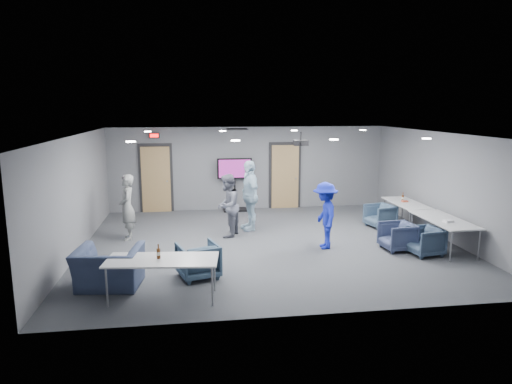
{
  "coord_description": "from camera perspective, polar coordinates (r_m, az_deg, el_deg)",
  "views": [
    {
      "loc": [
        -1.87,
        -10.73,
        3.34
      ],
      "look_at": [
        -0.26,
        0.56,
        1.2
      ],
      "focal_mm": 32.0,
      "sensor_mm": 36.0,
      "label": 1
    }
  ],
  "objects": [
    {
      "name": "bottle_front",
      "position": [
        8.19,
        -12.09,
        -7.49
      ],
      "size": [
        0.07,
        0.07,
        0.26
      ],
      "color": "#50280D",
      "rests_on": "table_front_left"
    },
    {
      "name": "wall_left",
      "position": [
        11.23,
        -21.54,
        -0.34
      ],
      "size": [
        0.02,
        8.0,
        2.7
      ],
      "primitive_type": "cube",
      "color": "slate",
      "rests_on": "floor"
    },
    {
      "name": "chair_front_a",
      "position": [
        9.19,
        -7.25,
        -8.45
      ],
      "size": [
        0.94,
        0.95,
        0.7
      ],
      "primitive_type": "imported",
      "rotation": [
        0.0,
        0.0,
        3.43
      ],
      "color": "#3C5268",
      "rests_on": "floor"
    },
    {
      "name": "snack_box",
      "position": [
        13.35,
        18.09,
        -1.1
      ],
      "size": [
        0.17,
        0.12,
        0.04
      ],
      "primitive_type": "cube",
      "rotation": [
        0.0,
        0.0,
        0.03
      ],
      "color": "#BC492F",
      "rests_on": "table_right_a"
    },
    {
      "name": "chair_right_b",
      "position": [
        11.3,
        17.25,
        -5.32
      ],
      "size": [
        0.77,
        0.76,
        0.66
      ],
      "primitive_type": "imported",
      "rotation": [
        0.0,
        0.0,
        -1.49
      ],
      "color": "#333C59",
      "rests_on": "floor"
    },
    {
      "name": "hvac_diffuser",
      "position": [
        13.62,
        -2.37,
        7.86
      ],
      "size": [
        0.6,
        0.6,
        0.03
      ],
      "primitive_type": "cube",
      "color": "black",
      "rests_on": "ceiling"
    },
    {
      "name": "person_c",
      "position": [
        12.44,
        -0.81,
        -0.41
      ],
      "size": [
        0.66,
        1.19,
        1.92
      ],
      "primitive_type": "imported",
      "rotation": [
        0.0,
        0.0,
        -1.39
      ],
      "color": "silver",
      "rests_on": "floor"
    },
    {
      "name": "tv_stand",
      "position": [
        14.74,
        -2.69,
        1.37
      ],
      "size": [
        1.12,
        0.53,
        1.72
      ],
      "color": "black",
      "rests_on": "floor"
    },
    {
      "name": "person_b",
      "position": [
        11.81,
        -3.59,
        -1.71
      ],
      "size": [
        0.89,
        0.98,
        1.64
      ],
      "primitive_type": "imported",
      "rotation": [
        0.0,
        0.0,
        -1.98
      ],
      "color": "#585B6A",
      "rests_on": "floor"
    },
    {
      "name": "table_front_left",
      "position": [
        8.19,
        -11.65,
        -8.48
      ],
      "size": [
        2.01,
        1.02,
        0.73
      ],
      "rotation": [
        0.0,
        0.0,
        -0.11
      ],
      "color": "silver",
      "rests_on": "floor"
    },
    {
      "name": "chair_right_c",
      "position": [
        11.13,
        20.31,
        -5.78
      ],
      "size": [
        0.8,
        0.79,
        0.65
      ],
      "primitive_type": "imported",
      "rotation": [
        0.0,
        0.0,
        -1.42
      ],
      "color": "#314156",
      "rests_on": "floor"
    },
    {
      "name": "chair_front_b",
      "position": [
        9.06,
        -17.92,
        -8.99
      ],
      "size": [
        1.29,
        1.16,
        0.76
      ],
      "primitive_type": "imported",
      "rotation": [
        0.0,
        0.0,
        3.01
      ],
      "color": "#394563",
      "rests_on": "floor"
    },
    {
      "name": "wall_back",
      "position": [
        14.98,
        -0.89,
        2.99
      ],
      "size": [
        9.0,
        0.02,
        2.7
      ],
      "primitive_type": "cube",
      "color": "slate",
      "rests_on": "floor"
    },
    {
      "name": "table_right_b",
      "position": [
        11.66,
        22.41,
        -3.34
      ],
      "size": [
        0.82,
        1.97,
        0.73
      ],
      "rotation": [
        0.0,
        0.0,
        1.57
      ],
      "color": "silver",
      "rests_on": "floor"
    },
    {
      "name": "person_d",
      "position": [
        10.96,
        8.61,
        -2.92
      ],
      "size": [
        0.67,
        1.07,
        1.59
      ],
      "primitive_type": "imported",
      "rotation": [
        0.0,
        0.0,
        -1.65
      ],
      "color": "#1A26AB",
      "rests_on": "floor"
    },
    {
      "name": "wall_front",
      "position": [
        7.27,
        7.13,
        -5.36
      ],
      "size": [
        9.0,
        0.02,
        2.7
      ],
      "primitive_type": "cube",
      "color": "slate",
      "rests_on": "floor"
    },
    {
      "name": "door_right",
      "position": [
        15.18,
        3.64,
        1.99
      ],
      "size": [
        1.06,
        0.17,
        2.24
      ],
      "color": "black",
      "rests_on": "wall_back"
    },
    {
      "name": "ceiling",
      "position": [
        10.91,
        1.76,
        7.26
      ],
      "size": [
        9.0,
        9.0,
        0.0
      ],
      "primitive_type": "plane",
      "rotation": [
        3.14,
        0.0,
        0.0
      ],
      "color": "silver",
      "rests_on": "wall_back"
    },
    {
      "name": "bottle_right",
      "position": [
        13.43,
        17.87,
        -0.71
      ],
      "size": [
        0.06,
        0.06,
        0.25
      ],
      "color": "#50280D",
      "rests_on": "table_right_a"
    },
    {
      "name": "floor",
      "position": [
        11.39,
        1.69,
        -6.43
      ],
      "size": [
        9.0,
        9.0,
        0.0
      ],
      "primitive_type": "plane",
      "color": "#373A3F",
      "rests_on": "ground"
    },
    {
      "name": "person_a",
      "position": [
        11.99,
        -15.8,
        -1.85
      ],
      "size": [
        0.48,
        0.66,
        1.67
      ],
      "primitive_type": "imported",
      "rotation": [
        0.0,
        0.0,
        -1.42
      ],
      "color": "gray",
      "rests_on": "floor"
    },
    {
      "name": "exit_sign",
      "position": [
        14.74,
        -12.6,
        6.91
      ],
      "size": [
        0.32,
        0.08,
        0.16
      ],
      "color": "black",
      "rests_on": "wall_back"
    },
    {
      "name": "wall_right",
      "position": [
        12.64,
        22.27,
        0.76
      ],
      "size": [
        0.02,
        8.0,
        2.7
      ],
      "primitive_type": "cube",
      "color": "slate",
      "rests_on": "floor"
    },
    {
      "name": "projector",
      "position": [
        12.14,
        5.61,
        6.15
      ],
      "size": [
        0.36,
        0.35,
        0.36
      ],
      "rotation": [
        0.0,
        0.0,
        0.0
      ],
      "color": "black",
      "rests_on": "ceiling"
    },
    {
      "name": "wrapper",
      "position": [
        11.37,
        22.9,
        -3.38
      ],
      "size": [
        0.24,
        0.18,
        0.05
      ],
      "primitive_type": "cube",
      "rotation": [
        0.0,
        0.0,
        0.18
      ],
      "color": "silver",
      "rests_on": "table_right_b"
    },
    {
      "name": "table_right_a",
      "position": [
        13.28,
        18.29,
        -1.46
      ],
      "size": [
        0.73,
        1.75,
        0.73
      ],
      "rotation": [
        0.0,
        0.0,
        1.57
      ],
      "color": "silver",
      "rests_on": "floor"
    },
    {
      "name": "chair_right_a",
      "position": [
        13.3,
        15.24,
        -2.88
      ],
      "size": [
        0.86,
        0.85,
        0.64
      ],
      "primitive_type": "imported",
      "rotation": [
        0.0,
        0.0,
        -1.3
      ],
      "color": "#3B5067",
      "rests_on": "floor"
    },
    {
      "name": "door_left",
      "position": [
        14.9,
        -12.38,
        1.61
      ],
      "size": [
        1.06,
        0.17,
        2.24
      ],
      "color": "black",
      "rests_on": "wall_back"
    },
    {
      "name": "downlights",
      "position": [
        10.91,
        1.76,
        7.18
      ],
      "size": [
        6.18,
        3.78,
        0.02
      ],
      "color": "white",
      "rests_on": "ceiling"
    }
  ]
}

